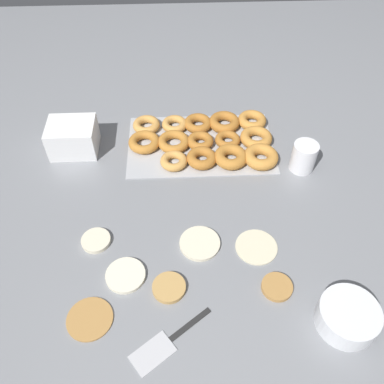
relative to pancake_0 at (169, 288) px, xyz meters
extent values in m
plane|color=gray|center=(-0.03, -0.17, -0.01)|extent=(3.00, 3.00, 0.00)
cylinder|color=tan|center=(0.00, 0.00, 0.00)|extent=(0.09, 0.09, 0.01)
cylinder|color=#B27F42|center=(0.19, 0.07, 0.00)|extent=(0.11, 0.11, 0.01)
cylinder|color=beige|center=(-0.24, -0.12, 0.00)|extent=(0.12, 0.12, 0.01)
cylinder|color=#B27F42|center=(-0.28, 0.01, 0.00)|extent=(0.08, 0.08, 0.01)
cylinder|color=beige|center=(-0.09, -0.13, 0.00)|extent=(0.11, 0.11, 0.01)
cylinder|color=beige|center=(0.20, -0.16, 0.00)|extent=(0.08, 0.08, 0.01)
cylinder|color=silver|center=(0.11, -0.04, 0.00)|extent=(0.11, 0.11, 0.01)
cube|color=#ADAFB5|center=(-0.11, -0.55, 0.00)|extent=(0.50, 0.31, 0.01)
torus|color=#C68438|center=(-0.31, -0.65, 0.02)|extent=(0.10, 0.10, 0.03)
torus|color=#AD6B28|center=(-0.20, -0.64, 0.02)|extent=(0.11, 0.11, 0.03)
torus|color=#AD6B28|center=(-0.11, -0.64, 0.01)|extent=(0.10, 0.10, 0.03)
torus|color=#D19347|center=(-0.02, -0.64, 0.01)|extent=(0.09, 0.09, 0.03)
torus|color=#D19347|center=(0.08, -0.64, 0.01)|extent=(0.10, 0.10, 0.03)
torus|color=#C68438|center=(-0.31, -0.55, 0.02)|extent=(0.11, 0.11, 0.03)
torus|color=#AD6B28|center=(-0.21, -0.55, 0.01)|extent=(0.09, 0.09, 0.03)
torus|color=#AD6B28|center=(-0.11, -0.54, 0.01)|extent=(0.09, 0.09, 0.03)
torus|color=#B7752D|center=(-0.02, -0.54, 0.01)|extent=(0.11, 0.11, 0.03)
torus|color=#B7752D|center=(0.08, -0.55, 0.01)|extent=(0.11, 0.11, 0.03)
torus|color=#C68438|center=(-0.31, -0.45, 0.02)|extent=(0.12, 0.12, 0.04)
torus|color=#B7752D|center=(-0.21, -0.46, 0.02)|extent=(0.11, 0.11, 0.04)
torus|color=#AD6B28|center=(-0.11, -0.46, 0.02)|extent=(0.10, 0.10, 0.03)
torus|color=#D19347|center=(-0.02, -0.45, 0.01)|extent=(0.09, 0.09, 0.03)
cylinder|color=white|center=(-0.43, 0.11, 0.02)|extent=(0.15, 0.15, 0.06)
cube|color=white|center=(0.32, -0.55, 0.01)|extent=(0.16, 0.13, 0.03)
cube|color=white|center=(0.32, -0.55, 0.03)|extent=(0.16, 0.13, 0.03)
cube|color=white|center=(0.32, -0.55, 0.06)|extent=(0.16, 0.13, 0.03)
cube|color=white|center=(0.32, -0.55, 0.08)|extent=(0.16, 0.13, 0.03)
cylinder|color=white|center=(-0.44, -0.42, 0.04)|extent=(0.08, 0.08, 0.10)
cube|color=black|center=(-0.05, 0.10, 0.00)|extent=(0.11, 0.08, 0.01)
cube|color=#BCBCC1|center=(0.04, 0.16, 0.00)|extent=(0.12, 0.11, 0.01)
camera|label=1|loc=(-0.04, 0.51, 0.95)|focal=38.00mm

